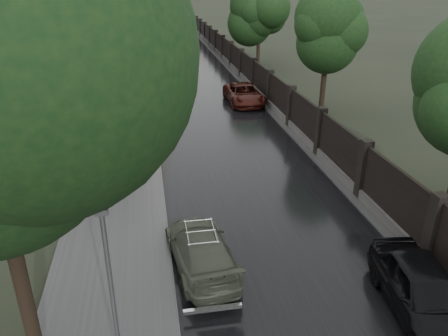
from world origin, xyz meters
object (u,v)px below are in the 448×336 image
tree_right_b (327,43)px  traffic_light (148,78)px  volga_sedan (201,249)px  car_right_far (244,94)px  tree_left_far (95,29)px  car_right_near (424,291)px  lamp_post (114,311)px  tree_right_c (259,18)px

tree_right_b → traffic_light: tree_right_b is taller
volga_sedan → car_right_far: size_ratio=0.87×
volga_sedan → tree_left_far: bearing=-84.3°
car_right_far → volga_sedan: bearing=-107.5°
volga_sedan → car_right_near: 6.87m
traffic_light → volga_sedan: bearing=-86.0°
car_right_far → tree_left_far: bearing=158.3°
car_right_near → car_right_far: 22.99m
tree_right_b → lamp_post: 24.33m
tree_right_b → traffic_light: bearing=165.8°
tree_left_far → car_right_far: tree_left_far is taller
car_right_far → lamp_post: bearing=-109.6°
traffic_light → car_right_near: bearing=-71.7°
tree_left_far → car_right_far: bearing=-20.8°
tree_left_far → volga_sedan: size_ratio=1.60×
tree_right_c → car_right_far: tree_right_c is taller
traffic_light → volga_sedan: (1.31, -18.72, -1.73)m
tree_right_c → lamp_post: bearing=-108.5°
tree_left_far → tree_right_b: bearing=-27.3°
tree_right_c → car_right_near: tree_right_c is taller
traffic_light → car_right_near: traffic_light is taller
volga_sedan → car_right_near: car_right_near is taller
car_right_far → tree_right_c: bearing=70.7°
lamp_post → volga_sedan: bearing=63.2°
volga_sedan → car_right_near: size_ratio=0.98×
tree_right_b → lamp_post: bearing=-122.2°
lamp_post → car_right_near: 8.70m
tree_right_b → car_right_far: (-4.67, 3.89, -4.21)m
lamp_post → car_right_far: (8.23, 24.39, -1.94)m
traffic_light → car_right_near: size_ratio=0.85×
tree_right_b → tree_right_c: 18.00m
tree_right_b → car_right_near: tree_right_b is taller
lamp_post → car_right_near: bearing=9.5°
car_right_far → car_right_near: bearing=-90.6°
tree_right_b → volga_sedan: 19.39m
tree_right_c → tree_right_b: bearing=-90.0°
tree_right_c → car_right_near: 37.60m
tree_left_far → volga_sedan: bearing=-78.1°
tree_left_far → volga_sedan: tree_left_far is taller
tree_left_far → lamp_post: size_ratio=1.45×
tree_right_b → lamp_post: tree_right_b is taller
lamp_post → tree_right_b: bearing=57.8°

